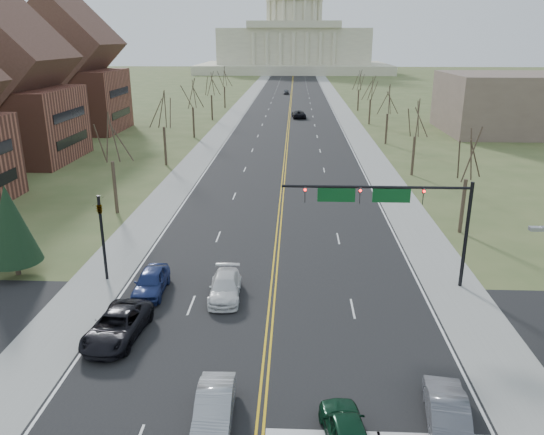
# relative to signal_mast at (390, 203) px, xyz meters

# --- Properties ---
(ground) EXTENTS (600.00, 600.00, 0.00)m
(ground) POSITION_rel_signal_mast_xyz_m (-7.45, -13.50, -5.76)
(ground) COLOR #44562B
(ground) RESTS_ON ground
(road) EXTENTS (20.00, 380.00, 0.01)m
(road) POSITION_rel_signal_mast_xyz_m (-7.45, 96.50, -5.76)
(road) COLOR black
(road) RESTS_ON ground
(cross_road) EXTENTS (120.00, 14.00, 0.01)m
(cross_road) POSITION_rel_signal_mast_xyz_m (-7.45, -7.50, -5.76)
(cross_road) COLOR black
(cross_road) RESTS_ON ground
(sidewalk_left) EXTENTS (4.00, 380.00, 0.03)m
(sidewalk_left) POSITION_rel_signal_mast_xyz_m (-19.45, 96.50, -5.75)
(sidewalk_left) COLOR gray
(sidewalk_left) RESTS_ON ground
(sidewalk_right) EXTENTS (4.00, 380.00, 0.03)m
(sidewalk_right) POSITION_rel_signal_mast_xyz_m (4.55, 96.50, -5.75)
(sidewalk_right) COLOR gray
(sidewalk_right) RESTS_ON ground
(center_line) EXTENTS (0.42, 380.00, 0.01)m
(center_line) POSITION_rel_signal_mast_xyz_m (-7.45, 96.50, -5.75)
(center_line) COLOR gold
(center_line) RESTS_ON road
(edge_line_left) EXTENTS (0.15, 380.00, 0.01)m
(edge_line_left) POSITION_rel_signal_mast_xyz_m (-17.25, 96.50, -5.75)
(edge_line_left) COLOR silver
(edge_line_left) RESTS_ON road
(edge_line_right) EXTENTS (0.15, 380.00, 0.01)m
(edge_line_right) POSITION_rel_signal_mast_xyz_m (2.35, 96.50, -5.75)
(edge_line_right) COLOR silver
(edge_line_right) RESTS_ON road
(capitol) EXTENTS (90.00, 60.00, 50.00)m
(capitol) POSITION_rel_signal_mast_xyz_m (-7.45, 236.41, 8.44)
(capitol) COLOR beige
(capitol) RESTS_ON ground
(signal_mast) EXTENTS (12.12, 0.44, 7.20)m
(signal_mast) POSITION_rel_signal_mast_xyz_m (0.00, 0.00, 0.00)
(signal_mast) COLOR black
(signal_mast) RESTS_ON ground
(signal_left) EXTENTS (0.32, 0.36, 6.00)m
(signal_left) POSITION_rel_signal_mast_xyz_m (-18.95, 0.00, -2.05)
(signal_left) COLOR black
(signal_left) RESTS_ON ground
(tree_r_0) EXTENTS (3.74, 3.74, 8.50)m
(tree_r_0) POSITION_rel_signal_mast_xyz_m (8.05, 10.50, 0.79)
(tree_r_0) COLOR #32251D
(tree_r_0) RESTS_ON ground
(tree_l_0) EXTENTS (3.96, 3.96, 9.00)m
(tree_l_0) POSITION_rel_signal_mast_xyz_m (-22.95, 14.50, 1.18)
(tree_l_0) COLOR #32251D
(tree_l_0) RESTS_ON ground
(tree_r_1) EXTENTS (3.74, 3.74, 8.50)m
(tree_r_1) POSITION_rel_signal_mast_xyz_m (8.05, 30.50, 0.79)
(tree_r_1) COLOR #32251D
(tree_r_1) RESTS_ON ground
(tree_l_1) EXTENTS (3.96, 3.96, 9.00)m
(tree_l_1) POSITION_rel_signal_mast_xyz_m (-22.95, 34.50, 1.18)
(tree_l_1) COLOR #32251D
(tree_l_1) RESTS_ON ground
(tree_r_2) EXTENTS (3.74, 3.74, 8.50)m
(tree_r_2) POSITION_rel_signal_mast_xyz_m (8.05, 50.50, 0.79)
(tree_r_2) COLOR #32251D
(tree_r_2) RESTS_ON ground
(tree_l_2) EXTENTS (3.96, 3.96, 9.00)m
(tree_l_2) POSITION_rel_signal_mast_xyz_m (-22.95, 54.50, 1.18)
(tree_l_2) COLOR #32251D
(tree_l_2) RESTS_ON ground
(tree_r_3) EXTENTS (3.74, 3.74, 8.50)m
(tree_r_3) POSITION_rel_signal_mast_xyz_m (8.05, 70.50, 0.79)
(tree_r_3) COLOR #32251D
(tree_r_3) RESTS_ON ground
(tree_l_3) EXTENTS (3.96, 3.96, 9.00)m
(tree_l_3) POSITION_rel_signal_mast_xyz_m (-22.95, 74.50, 1.18)
(tree_l_3) COLOR #32251D
(tree_l_3) RESTS_ON ground
(tree_r_4) EXTENTS (3.74, 3.74, 8.50)m
(tree_r_4) POSITION_rel_signal_mast_xyz_m (8.05, 90.50, 0.79)
(tree_r_4) COLOR #32251D
(tree_r_4) RESTS_ON ground
(tree_l_4) EXTENTS (3.96, 3.96, 9.00)m
(tree_l_4) POSITION_rel_signal_mast_xyz_m (-22.95, 94.50, 1.18)
(tree_l_4) COLOR #32251D
(tree_l_4) RESTS_ON ground
(conifer_l) EXTENTS (3.64, 3.64, 6.50)m
(conifer_l) POSITION_rel_signal_mast_xyz_m (-25.45, 0.50, -2.02)
(conifer_l) COLOR #32251D
(conifer_l) RESTS_ON ground
(bldg_left_mid) EXTENTS (15.10, 14.28, 20.75)m
(bldg_left_mid) POSITION_rel_signal_mast_xyz_m (-43.44, 36.50, 2.78)
(bldg_left_mid) COLOR brown
(bldg_left_mid) RESTS_ON ground
(bldg_left_far) EXTENTS (17.10, 14.28, 23.25)m
(bldg_left_far) POSITION_rel_signal_mast_xyz_m (-45.44, 60.50, 3.78)
(bldg_left_far) COLOR brown
(bldg_left_far) RESTS_ON ground
(bldg_right_mass) EXTENTS (25.00, 20.00, 10.00)m
(bldg_right_mass) POSITION_rel_signal_mast_xyz_m (32.55, 62.50, -0.76)
(bldg_right_mass) COLOR brown
(bldg_right_mass) RESTS_ON ground
(car_nb_inner_lead) EXTENTS (2.29, 4.47, 1.46)m
(car_nb_inner_lead) POSITION_rel_signal_mast_xyz_m (-3.88, -15.06, -5.02)
(car_nb_inner_lead) COLOR black
(car_nb_inner_lead) RESTS_ON road
(car_nb_outer_lead) EXTENTS (2.22, 4.76, 1.51)m
(car_nb_outer_lead) POSITION_rel_signal_mast_xyz_m (0.50, -13.55, -5.00)
(car_nb_outer_lead) COLOR #54555C
(car_nb_outer_lead) RESTS_ON road
(car_sb_inner_lead) EXTENTS (1.72, 4.50, 1.47)m
(car_sb_inner_lead) POSITION_rel_signal_mast_xyz_m (-9.42, -13.96, -5.02)
(car_sb_inner_lead) COLOR #95989C
(car_sb_inner_lead) RESTS_ON road
(car_sb_outer_lead) EXTENTS (2.99, 5.69, 1.53)m
(car_sb_outer_lead) POSITION_rel_signal_mast_xyz_m (-15.76, -7.43, -4.99)
(car_sb_outer_lead) COLOR black
(car_sb_outer_lead) RESTS_ON road
(car_sb_inner_second) EXTENTS (2.15, 4.85, 1.38)m
(car_sb_inner_second) POSITION_rel_signal_mast_xyz_m (-10.45, -2.29, -5.06)
(car_sb_inner_second) COLOR silver
(car_sb_inner_second) RESTS_ON road
(car_sb_outer_second) EXTENTS (1.99, 4.68, 1.58)m
(car_sb_outer_second) POSITION_rel_signal_mast_xyz_m (-15.33, -1.93, -4.96)
(car_sb_outer_second) COLOR navy
(car_sb_outer_second) RESTS_ON road
(car_far_nb) EXTENTS (3.09, 5.82, 1.56)m
(car_far_nb) POSITION_rel_signal_mast_xyz_m (-5.49, 78.32, -4.97)
(car_far_nb) COLOR black
(car_far_nb) RESTS_ON road
(car_far_sb) EXTENTS (1.64, 3.95, 1.34)m
(car_far_sb) POSITION_rel_signal_mast_xyz_m (-8.98, 127.39, -5.08)
(car_far_sb) COLOR #47494E
(car_far_sb) RESTS_ON road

